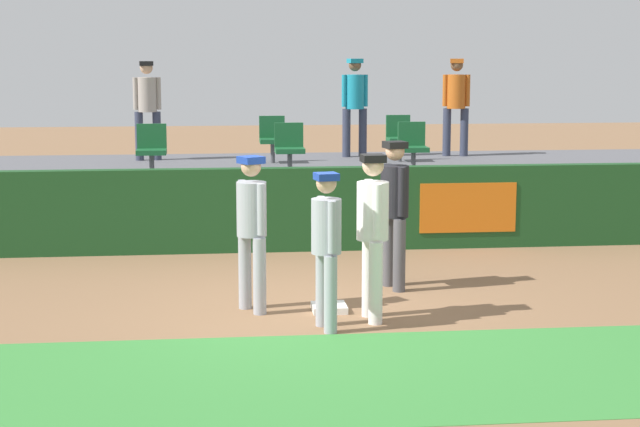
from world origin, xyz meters
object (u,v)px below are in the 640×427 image
at_px(first_base, 329,308).
at_px(seat_back_center, 272,137).
at_px(spectator_capped, 147,103).
at_px(player_coach_visitor, 326,240).
at_px(seat_back_right, 399,135).
at_px(seat_front_left, 152,147).
at_px(spectator_hooded, 355,100).
at_px(spectator_casual, 456,100).
at_px(player_fielder_home, 373,225).
at_px(player_runner_visitor, 252,222).
at_px(player_umpire, 394,204).
at_px(seat_front_right, 413,144).
at_px(seat_front_center, 289,146).

height_order(first_base, seat_back_center, seat_back_center).
bearing_deg(spectator_capped, player_coach_visitor, 99.59).
bearing_deg(seat_back_right, seat_front_left, -157.74).
relative_size(spectator_hooded, spectator_casual, 1.00).
height_order(player_fielder_home, player_runner_visitor, player_fielder_home).
height_order(seat_front_left, seat_back_center, same).
relative_size(player_runner_visitor, spectator_capped, 1.00).
xyz_separation_m(player_runner_visitor, player_umpire, (1.85, 0.96, 0.04)).
distance_m(player_coach_visitor, spectator_casual, 9.27).
xyz_separation_m(player_fielder_home, seat_front_right, (1.56, 5.58, 0.38)).
bearing_deg(player_runner_visitor, player_coach_visitor, 11.96).
distance_m(seat_front_right, spectator_capped, 5.15).
distance_m(seat_back_right, spectator_hooded, 1.27).
height_order(seat_back_right, seat_front_center, same).
distance_m(player_runner_visitor, player_umpire, 2.08).
bearing_deg(spectator_capped, player_umpire, 111.59).
height_order(player_coach_visitor, seat_back_right, seat_back_right).
bearing_deg(spectator_hooded, seat_front_center, 49.45).
bearing_deg(player_runner_visitor, player_umpire, 88.29).
distance_m(spectator_capped, spectator_casual, 5.84).
bearing_deg(player_coach_visitor, spectator_hooded, 159.09).
relative_size(seat_back_center, seat_front_right, 1.00).
distance_m(player_fielder_home, player_runner_visitor, 1.44).
bearing_deg(seat_front_right, player_coach_visitor, -109.67).
relative_size(first_base, player_coach_visitor, 0.23).
height_order(spectator_capped, spectator_casual, spectator_casual).
height_order(player_runner_visitor, seat_front_center, seat_front_center).
bearing_deg(player_runner_visitor, spectator_hooded, 134.24).
bearing_deg(spectator_capped, player_runner_visitor, 95.84).
relative_size(player_runner_visitor, spectator_hooded, 0.98).
xyz_separation_m(player_runner_visitor, seat_front_left, (-1.41, 5.05, 0.42)).
relative_size(seat_front_left, spectator_casual, 0.45).
height_order(seat_back_right, spectator_capped, spectator_capped).
height_order(player_fielder_home, spectator_hooded, spectator_hooded).
relative_size(player_runner_visitor, seat_front_center, 2.17).
distance_m(player_coach_visitor, player_umpire, 2.14).
relative_size(first_base, seat_back_right, 0.48).
height_order(player_umpire, seat_front_left, player_umpire).
height_order(seat_front_left, seat_front_right, same).
bearing_deg(spectator_hooded, seat_back_right, 116.78).
xyz_separation_m(player_fielder_home, player_umpire, (0.52, 1.50, 0.01)).
height_order(player_fielder_home, player_umpire, player_umpire).
bearing_deg(player_fielder_home, spectator_hooded, 169.23).
distance_m(player_umpire, spectator_hooded, 6.84).
relative_size(player_fielder_home, seat_back_right, 2.24).
bearing_deg(seat_back_center, spectator_capped, 163.81).
xyz_separation_m(first_base, player_runner_visitor, (-0.89, 0.10, 1.02)).
xyz_separation_m(first_base, player_fielder_home, (0.44, -0.44, 1.05)).
relative_size(player_runner_visitor, seat_front_right, 2.17).
height_order(player_fielder_home, spectator_casual, spectator_casual).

